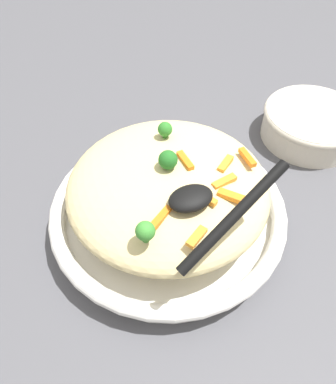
% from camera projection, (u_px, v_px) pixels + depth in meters
% --- Properties ---
extents(ground_plane, '(2.40, 2.40, 0.00)m').
position_uv_depth(ground_plane, '(168.00, 223.00, 0.57)').
color(ground_plane, '#4C4C51').
extents(serving_bowl, '(0.34, 0.34, 0.05)m').
position_uv_depth(serving_bowl, '(168.00, 212.00, 0.55)').
color(serving_bowl, white).
rests_on(serving_bowl, ground_plane).
extents(pasta_mound, '(0.28, 0.28, 0.08)m').
position_uv_depth(pasta_mound, '(168.00, 187.00, 0.51)').
color(pasta_mound, '#DBC689').
rests_on(pasta_mound, serving_bowl).
extents(carrot_piece_0, '(0.03, 0.01, 0.01)m').
position_uv_depth(carrot_piece_0, '(224.00, 181.00, 0.47)').
color(carrot_piece_0, orange).
rests_on(carrot_piece_0, pasta_mound).
extents(carrot_piece_1, '(0.04, 0.03, 0.01)m').
position_uv_depth(carrot_piece_1, '(160.00, 218.00, 0.43)').
color(carrot_piece_1, orange).
rests_on(carrot_piece_1, pasta_mound).
extents(carrot_piece_2, '(0.02, 0.04, 0.01)m').
position_uv_depth(carrot_piece_2, '(203.00, 196.00, 0.45)').
color(carrot_piece_2, orange).
rests_on(carrot_piece_2, pasta_mound).
extents(carrot_piece_3, '(0.01, 0.03, 0.01)m').
position_uv_depth(carrot_piece_3, '(184.00, 158.00, 0.49)').
color(carrot_piece_3, orange).
rests_on(carrot_piece_3, pasta_mound).
extents(carrot_piece_4, '(0.03, 0.04, 0.01)m').
position_uv_depth(carrot_piece_4, '(233.00, 197.00, 0.45)').
color(carrot_piece_4, orange).
rests_on(carrot_piece_4, pasta_mound).
extents(carrot_piece_5, '(0.03, 0.02, 0.01)m').
position_uv_depth(carrot_piece_5, '(225.00, 164.00, 0.49)').
color(carrot_piece_5, orange).
rests_on(carrot_piece_5, pasta_mound).
extents(carrot_piece_6, '(0.01, 0.04, 0.01)m').
position_uv_depth(carrot_piece_6, '(247.00, 157.00, 0.50)').
color(carrot_piece_6, orange).
rests_on(carrot_piece_6, pasta_mound).
extents(carrot_piece_7, '(0.03, 0.02, 0.01)m').
position_uv_depth(carrot_piece_7, '(197.00, 237.00, 0.41)').
color(carrot_piece_7, orange).
rests_on(carrot_piece_7, pasta_mound).
extents(broccoli_floret_0, '(0.02, 0.02, 0.03)m').
position_uv_depth(broccoli_floret_0, '(145.00, 231.00, 0.40)').
color(broccoli_floret_0, '#377928').
rests_on(broccoli_floret_0, pasta_mound).
extents(broccoli_floret_1, '(0.02, 0.02, 0.03)m').
position_uv_depth(broccoli_floret_1, '(165.00, 129.00, 0.51)').
color(broccoli_floret_1, '#296820').
rests_on(broccoli_floret_1, pasta_mound).
extents(broccoli_floret_2, '(0.02, 0.02, 0.03)m').
position_uv_depth(broccoli_floret_2, '(167.00, 159.00, 0.47)').
color(broccoli_floret_2, '#205B1C').
rests_on(broccoli_floret_2, pasta_mound).
extents(serving_spoon, '(0.14, 0.11, 0.08)m').
position_uv_depth(serving_spoon, '(202.00, 205.00, 0.41)').
color(serving_spoon, black).
rests_on(serving_spoon, pasta_mound).
extents(companion_bowl, '(0.18, 0.18, 0.06)m').
position_uv_depth(companion_bowl, '(312.00, 123.00, 0.68)').
color(companion_bowl, beige).
rests_on(companion_bowl, ground_plane).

